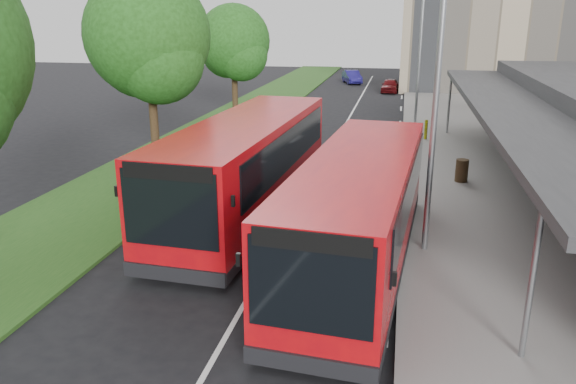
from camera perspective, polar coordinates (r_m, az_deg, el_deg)
name	(u,v)px	position (r m, az deg, el deg)	size (l,w,h in m)	color
ground	(263,271)	(15.00, -2.54, -7.98)	(120.00, 120.00, 0.00)	black
pavement	(447,131)	(33.84, 15.87, 6.02)	(5.00, 80.00, 0.15)	slate
grass_verge	(231,123)	(35.28, -5.80, 7.01)	(5.00, 80.00, 0.10)	#1E4917
lane_centre_line	(333,146)	(29.04, 4.61, 4.67)	(0.12, 70.00, 0.01)	silver
kerb_dashes	(399,133)	(32.76, 11.25, 5.87)	(0.12, 56.00, 0.01)	silver
tree_mid	(149,44)	(24.49, -13.98, 14.39)	(5.12, 5.12, 8.24)	black
tree_far	(234,46)	(35.75, -5.54, 14.54)	(4.48, 4.48, 7.16)	black
lamp_post_near	(434,85)	(15.24, 14.58, 10.43)	(1.44, 0.28, 8.00)	gray
lamp_post_far	(419,46)	(35.17, 13.15, 14.29)	(1.44, 0.28, 8.00)	gray
bus_main	(359,212)	(14.80, 7.20, -1.99)	(3.54, 10.82, 3.01)	#BA090D
bus_second	(247,167)	(18.57, -4.14, 2.51)	(3.54, 11.54, 3.23)	#BA090D
litter_bin	(462,171)	(23.19, 17.24, 2.10)	(0.49, 0.49, 0.89)	#342515
bollard	(426,130)	(30.73, 13.83, 6.18)	(0.16, 0.16, 1.02)	#FCF80D
car_near	(390,85)	(50.38, 10.33, 10.60)	(1.39, 3.46, 1.18)	#580C0F
car_far	(352,77)	(56.59, 6.51, 11.54)	(1.32, 3.79, 1.25)	navy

